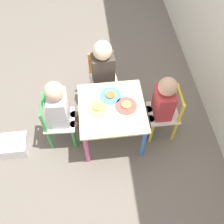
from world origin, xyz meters
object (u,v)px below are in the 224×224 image
(chair_green, at_px, (58,122))
(child_front, at_px, (61,109))
(chair_yellow, at_px, (165,114))
(storage_bin, at_px, (13,145))
(child_back, at_px, (161,104))
(kids_table, at_px, (112,112))
(child_left, at_px, (103,70))
(plate_left, at_px, (110,96))
(plate_back, at_px, (126,105))
(chair_orange, at_px, (103,79))
(plate_front, at_px, (98,108))

(chair_green, height_order, child_front, child_front)
(chair_yellow, relative_size, storage_bin, 2.04)
(chair_green, relative_size, child_back, 0.75)
(chair_green, bearing_deg, storage_bin, 102.89)
(kids_table, relative_size, child_left, 0.72)
(chair_green, height_order, plate_left, chair_green)
(chair_green, relative_size, child_left, 0.71)
(kids_table, xyz_separation_m, plate_back, (0.00, 0.12, 0.08))
(chair_orange, relative_size, child_left, 0.71)
(kids_table, xyz_separation_m, child_left, (-0.41, -0.03, 0.09))
(kids_table, bearing_deg, chair_yellow, 89.66)
(plate_back, relative_size, storage_bin, 0.67)
(child_left, distance_m, plate_left, 0.30)
(child_front, xyz_separation_m, plate_back, (0.02, 0.53, 0.00))
(storage_bin, bearing_deg, chair_green, 99.74)
(kids_table, distance_m, chair_yellow, 0.48)
(child_back, bearing_deg, plate_front, -89.92)
(chair_yellow, relative_size, child_back, 0.75)
(chair_yellow, distance_m, child_back, 0.18)
(plate_left, xyz_separation_m, storage_bin, (0.17, -0.91, -0.39))
(kids_table, distance_m, child_left, 0.42)
(kids_table, height_order, child_front, child_front)
(child_front, xyz_separation_m, plate_left, (-0.09, 0.41, 0.00))
(child_back, height_order, storage_bin, child_back)
(chair_yellow, height_order, plate_back, chair_yellow)
(child_left, bearing_deg, plate_back, -74.47)
(chair_green, bearing_deg, kids_table, -90.00)
(storage_bin, bearing_deg, child_front, 98.18)
(chair_green, xyz_separation_m, chair_orange, (-0.45, 0.44, 0.00))
(chair_green, height_order, storage_bin, chair_green)
(plate_front, relative_size, plate_back, 0.91)
(chair_yellow, relative_size, child_left, 0.71)
(child_front, bearing_deg, kids_table, -90.00)
(child_left, distance_m, plate_front, 0.42)
(chair_orange, bearing_deg, child_front, -134.20)
(child_front, xyz_separation_m, plate_front, (0.02, 0.29, 0.00))
(kids_table, bearing_deg, plate_back, 90.00)
(plate_left, bearing_deg, chair_green, -79.05)
(child_left, xyz_separation_m, plate_back, (0.41, 0.15, -0.01))
(chair_green, relative_size, chair_orange, 1.00)
(chair_green, bearing_deg, chair_orange, -41.23)
(kids_table, height_order, plate_front, plate_front)
(chair_yellow, distance_m, child_front, 0.90)
(child_back, xyz_separation_m, child_left, (-0.41, -0.44, 0.03))
(plate_front, distance_m, plate_back, 0.23)
(chair_yellow, distance_m, storage_bin, 1.40)
(child_back, height_order, plate_front, child_back)
(storage_bin, bearing_deg, chair_orange, 120.78)
(chair_green, relative_size, plate_left, 2.95)
(kids_table, bearing_deg, child_front, -93.14)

